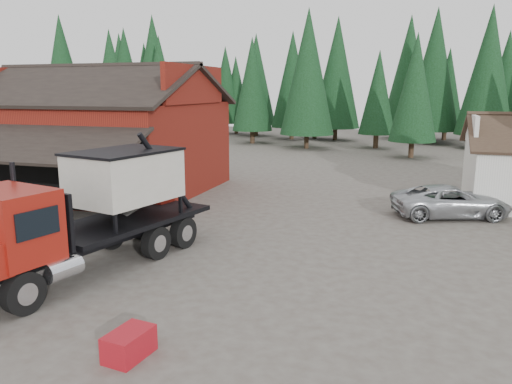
% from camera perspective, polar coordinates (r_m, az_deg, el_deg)
% --- Properties ---
extents(ground, '(120.00, 120.00, 0.00)m').
position_cam_1_polar(ground, '(16.92, -5.18, -8.22)').
color(ground, '#4E453D').
rests_on(ground, ground).
extents(red_barn, '(12.80, 13.63, 7.18)m').
position_cam_1_polar(red_barn, '(30.16, -17.40, 5.31)').
color(red_barn, maroon).
rests_on(red_barn, ground).
extents(conifer_backdrop, '(76.00, 16.00, 16.00)m').
position_cam_1_polar(conifer_backdrop, '(57.27, 11.39, 5.66)').
color(conifer_backdrop, black).
rests_on(conifer_backdrop, ground).
extents(near_pine_a, '(4.40, 4.40, 11.40)m').
position_cam_1_polar(near_pine_a, '(51.16, -16.19, 11.92)').
color(near_pine_a, '#382619').
rests_on(near_pine_a, ground).
extents(near_pine_b, '(3.96, 3.96, 10.40)m').
position_cam_1_polar(near_pine_b, '(44.64, 17.72, 11.29)').
color(near_pine_b, '#382619').
rests_on(near_pine_b, ground).
extents(near_pine_d, '(5.28, 5.28, 13.40)m').
position_cam_1_polar(near_pine_d, '(49.74, 5.95, 13.48)').
color(near_pine_d, '#382619').
rests_on(near_pine_d, ground).
extents(feed_truck, '(4.68, 9.88, 4.31)m').
position_cam_1_polar(feed_truck, '(16.69, -18.61, -1.86)').
color(feed_truck, black).
rests_on(feed_truck, ground).
extents(silver_car, '(5.73, 4.01, 1.45)m').
position_cam_1_polar(silver_car, '(24.42, 21.39, -1.01)').
color(silver_car, '#B0B3B8').
rests_on(silver_car, ground).
extents(equip_box, '(0.84, 1.18, 0.60)m').
position_cam_1_polar(equip_box, '(11.67, -14.30, -16.50)').
color(equip_box, maroon).
rests_on(equip_box, ground).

